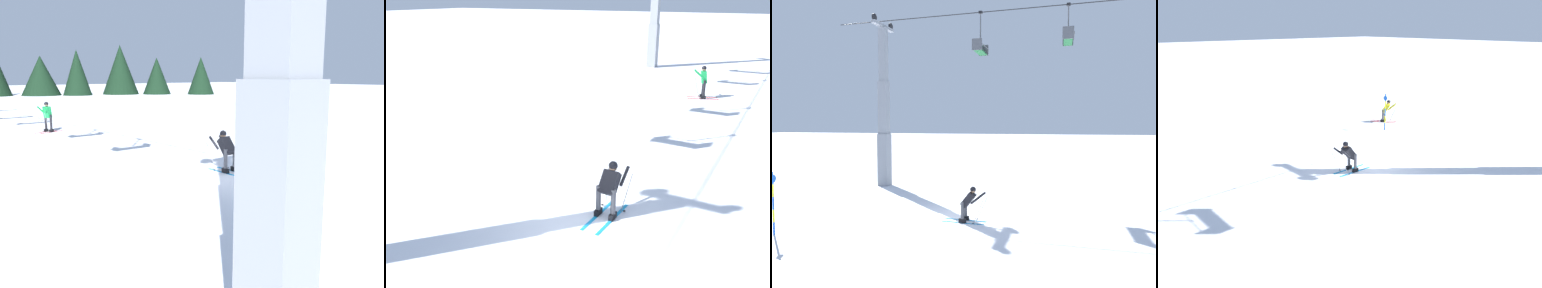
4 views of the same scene
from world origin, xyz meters
The scene contains 4 objects.
ground_plane centered at (0.00, 0.00, 0.00)m, with size 260.00×260.00×0.00m, color white.
skier_carving_main centered at (0.92, -0.37, 0.82)m, with size 1.75×0.72×1.57m.
trail_marker_pole centered at (-5.20, -3.76, 1.19)m, with size 0.07×0.28×2.21m.
skier_distant_downhill centered at (-6.74, -5.03, 0.84)m, with size 1.34×1.72×1.60m.
Camera 4 is at (10.93, 10.49, 6.15)m, focal length 34.10 mm.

